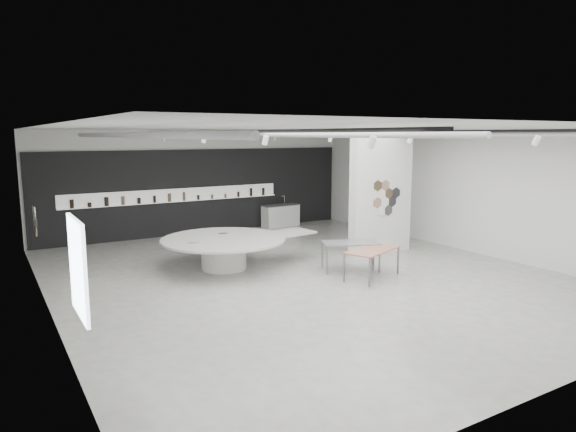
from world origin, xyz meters
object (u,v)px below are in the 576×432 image
sample_table_wood (372,251)px  kitchen_counter (281,216)px  partition_column (381,195)px  display_island (226,248)px  sample_table_stone (351,245)px

sample_table_wood → kitchen_counter: kitchen_counter is taller
sample_table_wood → kitchen_counter: 7.86m
partition_column → sample_table_wood: partition_column is taller
partition_column → display_island: 5.11m
display_island → kitchen_counter: (4.57, 4.88, -0.12)m
partition_column → sample_table_wood: (-2.11, -2.12, -1.11)m
display_island → sample_table_wood: size_ratio=2.64×
partition_column → sample_table_wood: size_ratio=2.03×
sample_table_wood → kitchen_counter: (1.77, 7.66, -0.26)m
partition_column → display_island: bearing=172.3°
display_island → kitchen_counter: 6.68m
sample_table_wood → sample_table_stone: (-0.01, 0.87, 0.01)m
sample_table_wood → sample_table_stone: bearing=90.4°
partition_column → kitchen_counter: partition_column is taller
partition_column → kitchen_counter: 5.71m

